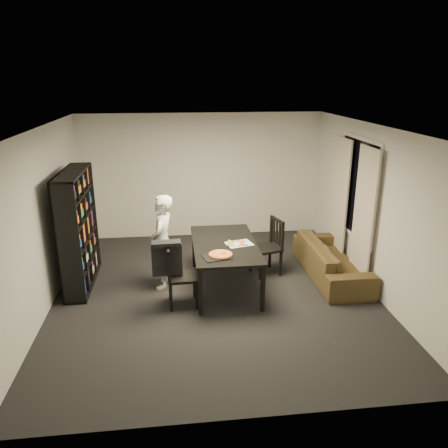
{
  "coord_description": "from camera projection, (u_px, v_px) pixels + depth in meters",
  "views": [
    {
      "loc": [
        -0.6,
        -6.25,
        3.29
      ],
      "look_at": [
        0.18,
        0.31,
        1.05
      ],
      "focal_mm": 35.0,
      "sensor_mm": 36.0,
      "label": 1
    }
  ],
  "objects": [
    {
      "name": "baking_tray",
      "position": [
        217.0,
        257.0,
        6.44
      ],
      "size": [
        0.47,
        0.41,
        0.01
      ],
      "primitive_type": "cube",
      "rotation": [
        0.0,
        0.0,
        0.25
      ],
      "color": "black",
      "rests_on": "dining_table"
    },
    {
      "name": "sofa",
      "position": [
        332.0,
        260.0,
        7.5
      ],
      "size": [
        0.8,
        2.05,
        0.6
      ],
      "primitive_type": "imported",
      "rotation": [
        0.0,
        0.0,
        1.57
      ],
      "color": "#3C3118",
      "rests_on": "room"
    },
    {
      "name": "pepperoni_pizza",
      "position": [
        221.0,
        254.0,
        6.47
      ],
      "size": [
        0.35,
        0.35,
        0.03
      ],
      "rotation": [
        0.0,
        0.0,
        0.16
      ],
      "color": "#A75F30",
      "rests_on": "dining_table"
    },
    {
      "name": "bookshelf",
      "position": [
        78.0,
        230.0,
        7.02
      ],
      "size": [
        0.35,
        1.5,
        1.9
      ],
      "primitive_type": "cube",
      "color": "black",
      "rests_on": "room"
    },
    {
      "name": "pizza_slices",
      "position": [
        236.0,
        243.0,
        6.94
      ],
      "size": [
        0.44,
        0.4,
        0.01
      ],
      "primitive_type": null,
      "rotation": [
        0.0,
        0.0,
        -0.29
      ],
      "color": "gold",
      "rests_on": "dining_table"
    },
    {
      "name": "window_pane",
      "position": [
        357.0,
        188.0,
        7.36
      ],
      "size": [
        0.02,
        1.4,
        1.6
      ],
      "primitive_type": "cube",
      "color": "black",
      "rests_on": "room"
    },
    {
      "name": "dining_table",
      "position": [
        225.0,
        247.0,
        6.99
      ],
      "size": [
        1.01,
        1.82,
        0.76
      ],
      "color": "black",
      "rests_on": "room"
    },
    {
      "name": "draped_jacket",
      "position": [
        167.0,
        257.0,
        6.37
      ],
      "size": [
        0.45,
        0.2,
        0.53
      ],
      "rotation": [
        0.0,
        0.0,
        1.61
      ],
      "color": "black",
      "rests_on": "chair_left"
    },
    {
      "name": "curtain_left",
      "position": [
        363.0,
        217.0,
        6.97
      ],
      "size": [
        0.03,
        0.7,
        2.25
      ],
      "primitive_type": "cube",
      "color": "beige",
      "rests_on": "room"
    },
    {
      "name": "window_frame",
      "position": [
        357.0,
        188.0,
        7.36
      ],
      "size": [
        0.03,
        1.52,
        1.72
      ],
      "primitive_type": "cube",
      "color": "white",
      "rests_on": "room"
    },
    {
      "name": "room",
      "position": [
        215.0,
        215.0,
        6.58
      ],
      "size": [
        5.01,
        5.51,
        2.61
      ],
      "color": "black",
      "rests_on": "ground"
    },
    {
      "name": "person",
      "position": [
        163.0,
        242.0,
        6.98
      ],
      "size": [
        0.48,
        0.63,
        1.55
      ],
      "primitive_type": "imported",
      "rotation": [
        0.0,
        0.0,
        -1.79
      ],
      "color": "silver",
      "rests_on": "room"
    },
    {
      "name": "curtain_right",
      "position": [
        340.0,
        200.0,
        7.95
      ],
      "size": [
        0.03,
        0.7,
        2.25
      ],
      "primitive_type": "cube",
      "color": "beige",
      "rests_on": "room"
    },
    {
      "name": "chair_left",
      "position": [
        176.0,
        272.0,
        6.47
      ],
      "size": [
        0.46,
        0.46,
        0.95
      ],
      "rotation": [
        0.0,
        0.0,
        1.61
      ],
      "color": "black",
      "rests_on": "room"
    },
    {
      "name": "kitchen_towel",
      "position": [
        239.0,
        244.0,
        6.94
      ],
      "size": [
        0.46,
        0.39,
        0.01
      ],
      "primitive_type": "cube",
      "rotation": [
        0.0,
        0.0,
        0.26
      ],
      "color": "white",
      "rests_on": "dining_table"
    },
    {
      "name": "chair_right",
      "position": [
        271.0,
        242.0,
        7.55
      ],
      "size": [
        0.56,
        0.56,
        0.98
      ],
      "rotation": [
        0.0,
        0.0,
        -1.29
      ],
      "color": "black",
      "rests_on": "room"
    }
  ]
}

